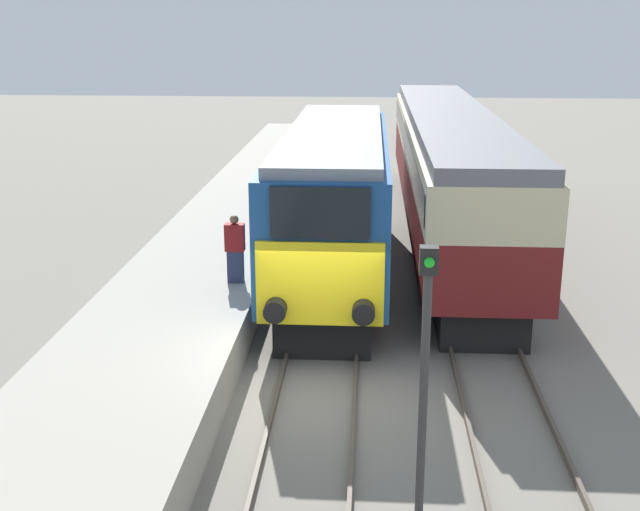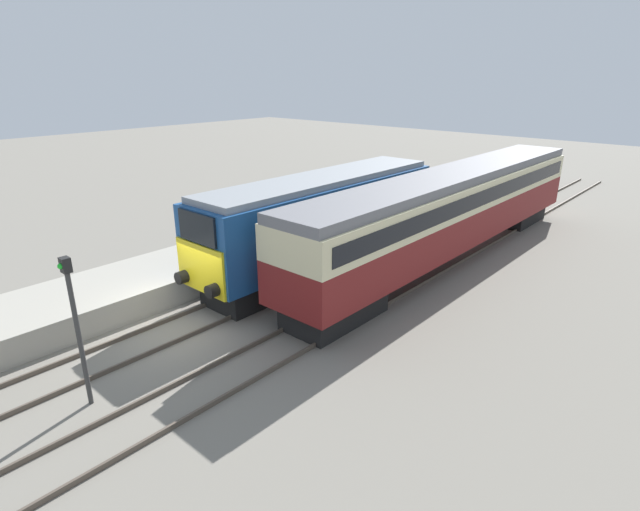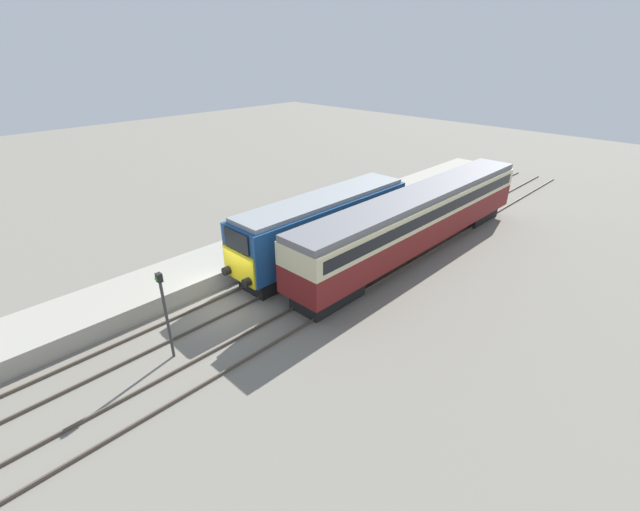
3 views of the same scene
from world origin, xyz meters
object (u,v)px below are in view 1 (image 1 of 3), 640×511
at_px(locomotive, 335,197).
at_px(passenger_carriage, 448,160).
at_px(person_on_platform, 235,249).
at_px(signal_post, 425,363).

bearing_deg(locomotive, passenger_carriage, 54.54).
xyz_separation_m(passenger_carriage, person_on_platform, (-5.51, -8.15, -0.73)).
bearing_deg(locomotive, signal_post, -81.12).
distance_m(locomotive, passenger_carriage, 5.87).
xyz_separation_m(passenger_carriage, signal_post, (-1.70, -15.65, -0.08)).
bearing_deg(locomotive, person_on_platform, -122.05).
bearing_deg(passenger_carriage, signal_post, -96.20).
relative_size(person_on_platform, signal_post, 0.40).
bearing_deg(person_on_platform, passenger_carriage, 55.92).
xyz_separation_m(person_on_platform, signal_post, (3.81, -7.51, 0.64)).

